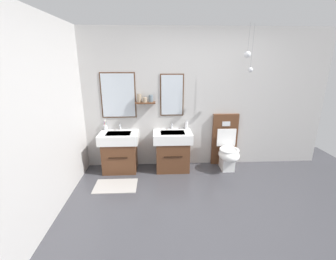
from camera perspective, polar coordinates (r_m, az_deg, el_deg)
name	(u,v)px	position (r m, az deg, el deg)	size (l,w,h in m)	color
ground_plane	(226,227)	(3.22, 14.14, -22.34)	(5.79, 5.00, 0.10)	#3D3D42
wall_back	(201,99)	(4.34, 8.29, 7.50)	(4.59, 0.52, 2.52)	#B7B5B2
wall_left	(24,130)	(2.83, -32.08, -0.10)	(0.12, 3.80, 2.52)	#B7B5B2
bath_mat	(116,186)	(3.93, -12.83, -13.37)	(0.68, 0.44, 0.01)	#9E9993
vanity_sink_left	(120,151)	(4.30, -11.83, -5.01)	(0.69, 0.50, 0.72)	#56331E
tap_on_left_sink	(120,126)	(4.34, -11.80, 0.94)	(0.03, 0.13, 0.11)	silver
vanity_sink_right	(172,150)	(4.25, 1.10, -4.88)	(0.69, 0.50, 0.72)	#56331E
tap_on_right_sink	(172,125)	(4.29, 0.96, 1.14)	(0.03, 0.13, 0.11)	silver
toilet	(227,149)	(4.45, 14.32, -4.49)	(0.48, 0.63, 1.00)	#56331E
toothbrush_cup	(105,127)	(4.38, -15.25, 0.70)	(0.07, 0.07, 0.21)	silver
soap_dispenser	(187,125)	(4.32, 4.62, 1.17)	(0.06, 0.06, 0.17)	white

